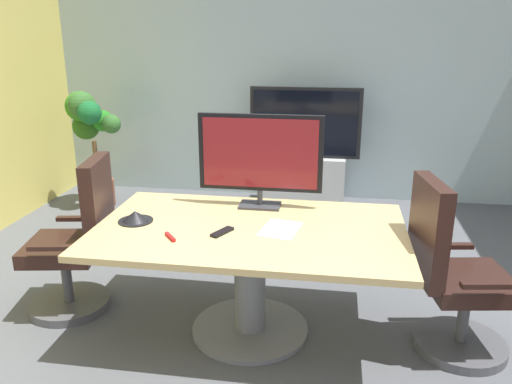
{
  "coord_description": "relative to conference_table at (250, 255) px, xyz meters",
  "views": [
    {
      "loc": [
        0.44,
        -2.75,
        1.91
      ],
      "look_at": [
        -0.06,
        0.4,
        0.88
      ],
      "focal_mm": 35.94,
      "sensor_mm": 36.0,
      "label": 1
    }
  ],
  "objects": [
    {
      "name": "wall_back_glass_partition",
      "position": [
        0.06,
        2.98,
        0.95
      ],
      "size": [
        5.66,
        0.1,
        2.99
      ],
      "primitive_type": "cube",
      "color": "#9EB2B7",
      "rests_on": "ground"
    },
    {
      "name": "ground_plane",
      "position": [
        0.06,
        -0.15,
        -0.55
      ],
      "size": [
        7.26,
        7.26,
        0.0
      ],
      "primitive_type": "plane",
      "color": "#515459"
    },
    {
      "name": "potted_plant",
      "position": [
        -2.12,
        2.22,
        0.28
      ],
      "size": [
        0.61,
        0.59,
        1.28
      ],
      "color": "brown",
      "rests_on": "ground"
    },
    {
      "name": "office_chair_right",
      "position": [
        1.23,
        -0.01,
        -0.09
      ],
      "size": [
        0.63,
        0.61,
        1.09
      ],
      "rotation": [
        0.0,
        0.0,
        1.73
      ],
      "color": "#4C4C51",
      "rests_on": "ground"
    },
    {
      "name": "conference_table",
      "position": [
        0.0,
        0.0,
        0.0
      ],
      "size": [
        1.91,
        1.15,
        0.73
      ],
      "color": "tan",
      "rests_on": "ground"
    },
    {
      "name": "whiteboard_marker",
      "position": [
        -0.43,
        -0.25,
        0.2
      ],
      "size": [
        0.1,
        0.11,
        0.02
      ],
      "primitive_type": "cube",
      "rotation": [
        0.0,
        0.0,
        -0.9
      ],
      "color": "red",
      "rests_on": "conference_table"
    },
    {
      "name": "tv_monitor",
      "position": [
        0.0,
        0.4,
        0.55
      ],
      "size": [
        0.84,
        0.18,
        0.64
      ],
      "color": "#333338",
      "rests_on": "conference_table"
    },
    {
      "name": "conference_phone",
      "position": [
        -0.73,
        -0.01,
        0.22
      ],
      "size": [
        0.22,
        0.22,
        0.07
      ],
      "color": "black",
      "rests_on": "conference_table"
    },
    {
      "name": "remote_control",
      "position": [
        -0.15,
        -0.12,
        0.2
      ],
      "size": [
        0.12,
        0.17,
        0.02
      ],
      "primitive_type": "cube",
      "rotation": [
        0.0,
        0.0,
        -0.47
      ],
      "color": "black",
      "rests_on": "conference_table"
    },
    {
      "name": "office_chair_left",
      "position": [
        -1.23,
        0.11,
        -0.09
      ],
      "size": [
        0.63,
        0.61,
        1.09
      ],
      "rotation": [
        0.0,
        0.0,
        -1.4
      ],
      "color": "#4C4C51",
      "rests_on": "ground"
    },
    {
      "name": "wall_display_unit",
      "position": [
        0.17,
        2.63,
        -0.1
      ],
      "size": [
        1.2,
        0.36,
        1.31
      ],
      "color": "#B7BABC",
      "rests_on": "ground"
    },
    {
      "name": "paper_notepad",
      "position": [
        0.19,
        -0.02,
        0.19
      ],
      "size": [
        0.26,
        0.33,
        0.01
      ],
      "primitive_type": "cube",
      "rotation": [
        0.0,
        0.0,
        -0.18
      ],
      "color": "white",
      "rests_on": "conference_table"
    }
  ]
}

